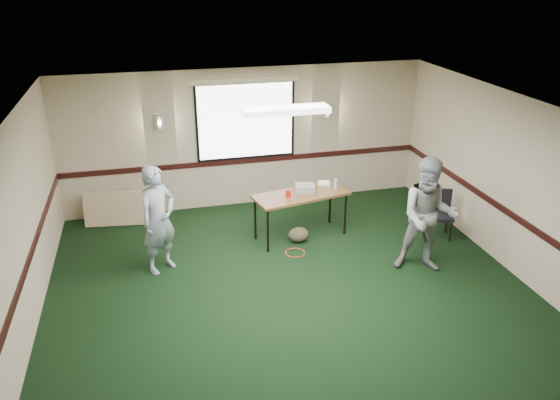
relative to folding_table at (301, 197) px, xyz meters
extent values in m
plane|color=black|center=(-0.63, -2.32, -0.76)|extent=(8.00, 8.00, 0.00)
plane|color=tan|center=(-0.63, 1.68, 0.59)|extent=(7.00, 0.00, 7.00)
plane|color=tan|center=(-4.13, -2.32, 0.59)|extent=(0.00, 8.00, 8.00)
plane|color=tan|center=(2.87, -2.32, 0.59)|extent=(0.00, 8.00, 8.00)
plane|color=silver|center=(-0.63, -2.32, 1.94)|extent=(8.00, 8.00, 0.00)
cube|color=black|center=(-0.63, 1.66, 0.14)|extent=(7.00, 0.03, 0.10)
cube|color=black|center=(-4.11, -2.32, 0.14)|extent=(0.03, 8.00, 0.10)
cube|color=black|center=(2.86, -2.32, 0.14)|extent=(0.03, 8.00, 0.10)
cube|color=black|center=(-0.63, 1.65, 0.94)|extent=(1.90, 0.01, 1.50)
cube|color=white|center=(-0.63, 1.65, 0.94)|extent=(1.80, 0.02, 1.40)
cube|color=beige|center=(-0.63, 1.65, 1.71)|extent=(2.05, 0.08, 0.10)
cylinder|color=silver|center=(-2.23, 1.62, 1.04)|extent=(0.16, 0.16, 0.25)
cylinder|color=silver|center=(0.97, 1.62, 1.04)|extent=(0.16, 0.16, 0.25)
cube|color=white|center=(-0.63, -1.32, 1.88)|extent=(1.20, 0.32, 0.08)
cube|color=#543A18|center=(0.00, 0.00, 0.04)|extent=(1.73, 0.97, 0.04)
cylinder|color=black|center=(-0.68, -0.41, -0.37)|extent=(0.04, 0.04, 0.77)
cylinder|color=black|center=(0.79, -0.10, -0.37)|extent=(0.04, 0.04, 0.77)
cylinder|color=black|center=(-0.79, 0.10, -0.37)|extent=(0.04, 0.04, 0.77)
cylinder|color=black|center=(0.68, 0.41, -0.37)|extent=(0.04, 0.04, 0.77)
cube|color=#9C9CA4|center=(0.11, 0.12, 0.11)|extent=(0.38, 0.34, 0.11)
cube|color=white|center=(0.51, 0.30, 0.09)|extent=(0.23, 0.20, 0.05)
cylinder|color=#B7150C|center=(-0.25, -0.08, 0.12)|extent=(0.08, 0.08, 0.12)
cylinder|color=#86BBDC|center=(0.64, 0.05, 0.15)|extent=(0.06, 0.06, 0.19)
ellipsoid|color=#3F3824|center=(-0.09, -0.18, -0.63)|extent=(0.44, 0.38, 0.26)
torus|color=red|center=(-0.26, -0.58, -0.75)|extent=(0.37, 0.37, 0.02)
cube|color=tan|center=(-3.10, 1.28, -0.44)|extent=(1.26, 0.34, 0.64)
cube|color=black|center=(2.35, -0.62, -0.35)|extent=(0.51, 0.51, 0.05)
cube|color=black|center=(2.41, -0.43, -0.12)|extent=(0.40, 0.17, 0.41)
cylinder|color=black|center=(2.13, -0.72, -0.57)|extent=(0.03, 0.03, 0.38)
cylinder|color=black|center=(2.46, -0.83, -0.57)|extent=(0.03, 0.03, 0.38)
cylinder|color=black|center=(2.24, -0.40, -0.57)|extent=(0.03, 0.03, 0.38)
cylinder|color=black|center=(2.57, -0.51, -0.57)|extent=(0.03, 0.03, 0.38)
imported|color=#435D94|center=(-2.42, -0.55, 0.11)|extent=(0.75, 0.71, 1.73)
imported|color=#7193B0|center=(1.57, -1.54, 0.16)|extent=(1.08, 0.97, 1.84)
camera|label=1|loc=(-2.45, -8.26, 3.71)|focal=35.00mm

